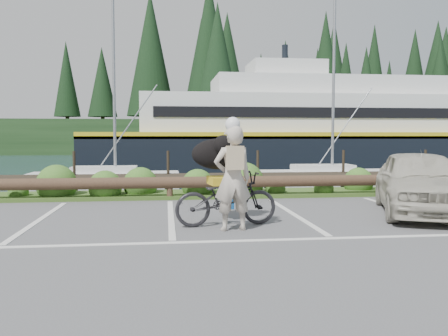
{
  "coord_description": "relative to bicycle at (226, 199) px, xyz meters",
  "views": [
    {
      "loc": [
        -0.09,
        -7.76,
        1.69
      ],
      "look_at": [
        0.94,
        0.62,
        1.1
      ],
      "focal_mm": 38.0,
      "sensor_mm": 36.0,
      "label": 1
    }
  ],
  "objects": [
    {
      "name": "dog",
      "position": [
        -0.08,
        0.61,
        0.81
      ],
      "size": [
        0.65,
        1.12,
        0.61
      ],
      "primitive_type": "ellipsoid",
      "rotation": [
        0.0,
        0.0,
        1.7
      ],
      "color": "black",
      "rests_on": "bicycle"
    },
    {
      "name": "log_rail",
      "position": [
        -1.02,
        3.69,
        -0.5
      ],
      "size": [
        32.0,
        0.3,
        0.6
      ],
      "primitive_type": null,
      "color": "#443021",
      "rests_on": "ground"
    },
    {
      "name": "ground",
      "position": [
        -1.02,
        -0.91,
        -0.5
      ],
      "size": [
        72.0,
        72.0,
        0.0
      ],
      "primitive_type": "plane",
      "color": "#4E4E50"
    },
    {
      "name": "parked_car",
      "position": [
        4.3,
        0.87,
        0.19
      ],
      "size": [
        2.95,
        4.37,
        1.38
      ],
      "primitive_type": "imported",
      "rotation": [
        0.0,
        0.0,
        -0.36
      ],
      "color": "#B9B4A2",
      "rests_on": "ground"
    },
    {
      "name": "cyclist",
      "position": [
        0.06,
        -0.44,
        0.42
      ],
      "size": [
        0.73,
        0.52,
        1.85
      ],
      "primitive_type": "imported",
      "rotation": [
        0.0,
        0.0,
        3.27
      ],
      "color": "#BAAE9E",
      "rests_on": "ground"
    },
    {
      "name": "harbor_backdrop",
      "position": [
        -0.62,
        77.56,
        -0.5
      ],
      "size": [
        170.0,
        160.0,
        30.0
      ],
      "color": "#1A303E",
      "rests_on": "ground"
    },
    {
      "name": "bicycle",
      "position": [
        0.0,
        0.0,
        0.0
      ],
      "size": [
        1.99,
        0.91,
        1.01
      ],
      "primitive_type": "imported",
      "rotation": [
        0.0,
        0.0,
        1.7
      ],
      "color": "black",
      "rests_on": "ground"
    },
    {
      "name": "vegetation_strip",
      "position": [
        -1.02,
        4.39,
        -0.45
      ],
      "size": [
        34.0,
        1.6,
        0.1
      ],
      "primitive_type": "cube",
      "color": "#3D5B21",
      "rests_on": "ground"
    }
  ]
}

